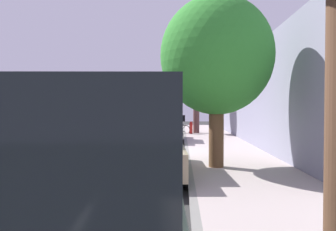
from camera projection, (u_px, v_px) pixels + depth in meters
ground at (151, 152)px, 13.90m from camera, size 62.17×62.17×0.00m
sidewalk at (225, 151)px, 13.76m from camera, size 3.10×38.86×0.14m
curb_edge at (187, 151)px, 13.83m from camera, size 0.16×38.86×0.14m
lane_stripe_centre at (75, 157)px, 12.48m from camera, size 0.14×35.80×0.01m
lane_stripe_bike_edge at (153, 152)px, 13.89m from camera, size 0.12×38.86×0.01m
building_facade at (268, 97)px, 13.63m from camera, size 0.50×38.86×4.81m
parked_sedan_tan_second at (152, 150)px, 9.14m from camera, size 2.01×4.49×1.52m
parked_sedan_dark_blue_mid at (164, 129)px, 17.74m from camera, size 1.89×4.43×1.52m
bicycle_at_curb at (178, 129)px, 22.96m from camera, size 1.73×0.46×0.75m
cyclist_with_backpack at (181, 120)px, 22.48m from camera, size 0.43×0.62×1.77m
street_tree_far_end at (217, 56)px, 9.71m from camera, size 3.40×3.40×5.16m
street_tree_corner at (196, 79)px, 22.75m from camera, size 2.74×2.74×5.28m
fire_hydrant at (191, 127)px, 22.20m from camera, size 0.22×0.22×0.84m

